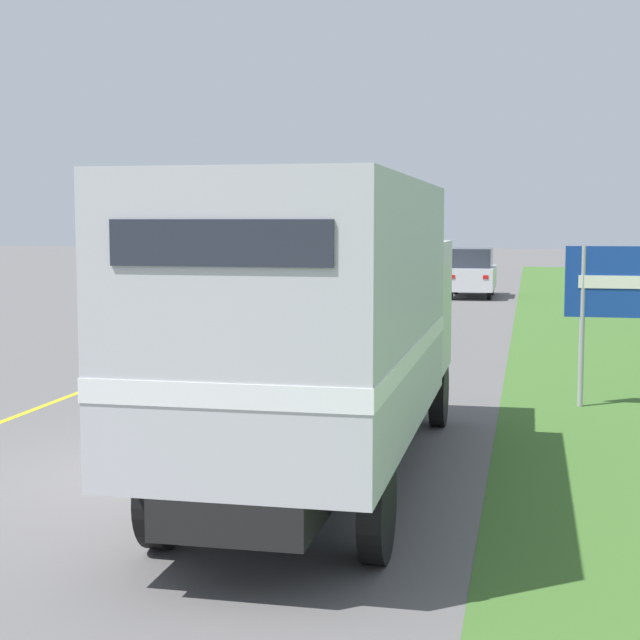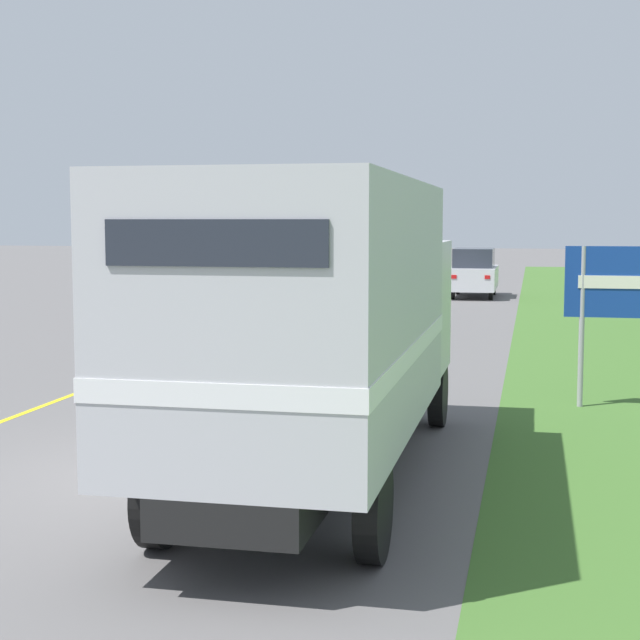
% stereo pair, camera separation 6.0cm
% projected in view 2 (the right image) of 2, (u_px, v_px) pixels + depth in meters
% --- Properties ---
extents(ground_plane, '(200.00, 200.00, 0.00)m').
position_uv_depth(ground_plane, '(179.00, 471.00, 12.02)').
color(ground_plane, '#5B5959').
extents(edge_line_yellow, '(0.12, 72.03, 0.01)m').
position_uv_depth(edge_line_yellow, '(286.00, 314.00, 32.12)').
color(edge_line_yellow, yellow).
rests_on(edge_line_yellow, ground).
extents(centre_dash_near, '(0.12, 2.60, 0.01)m').
position_uv_depth(centre_dash_near, '(195.00, 459.00, 12.58)').
color(centre_dash_near, white).
rests_on(centre_dash_near, ground).
extents(centre_dash_mid_a, '(0.12, 2.60, 0.01)m').
position_uv_depth(centre_dash_mid_a, '(310.00, 379.00, 19.00)').
color(centre_dash_mid_a, white).
rests_on(centre_dash_mid_a, ground).
extents(centre_dash_mid_b, '(0.12, 2.60, 0.01)m').
position_uv_depth(centre_dash_mid_b, '(366.00, 339.00, 25.41)').
color(centre_dash_mid_b, white).
rests_on(centre_dash_mid_b, ground).
extents(centre_dash_far, '(0.12, 2.60, 0.01)m').
position_uv_depth(centre_dash_far, '(400.00, 315.00, 31.83)').
color(centre_dash_far, white).
rests_on(centre_dash_far, ground).
extents(centre_dash_farthest, '(0.12, 2.60, 0.01)m').
position_uv_depth(centre_dash_farthest, '(423.00, 299.00, 38.25)').
color(centre_dash_farthest, white).
rests_on(centre_dash_farthest, ground).
extents(horse_trailer_truck, '(2.38, 8.10, 3.48)m').
position_uv_depth(horse_trailer_truck, '(320.00, 318.00, 11.18)').
color(horse_trailer_truck, black).
rests_on(horse_trailer_truck, ground).
extents(lead_car_white, '(1.80, 4.42, 2.07)m').
position_uv_depth(lead_car_white, '(298.00, 299.00, 25.37)').
color(lead_car_white, black).
rests_on(lead_car_white, ground).
extents(lead_car_silver_ahead, '(1.80, 4.33, 1.96)m').
position_uv_depth(lead_car_silver_ahead, '(474.00, 273.00, 39.35)').
color(lead_car_silver_ahead, black).
rests_on(lead_car_silver_ahead, ground).
extents(lead_car_blue_ahead, '(1.80, 4.06, 1.79)m').
position_uv_depth(lead_car_blue_ahead, '(426.00, 258.00, 56.89)').
color(lead_car_blue_ahead, black).
rests_on(lead_car_blue_ahead, ground).
extents(highway_sign, '(1.93, 0.09, 2.99)m').
position_uv_depth(highway_sign, '(628.00, 290.00, 15.82)').
color(highway_sign, '#9E9EA3').
rests_on(highway_sign, ground).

